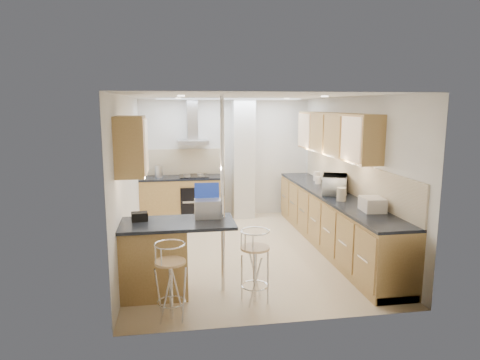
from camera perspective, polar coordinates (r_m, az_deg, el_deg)
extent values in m
plane|color=beige|center=(7.14, 0.60, -9.42)|extent=(4.80, 4.80, 0.00)
cube|color=white|center=(9.18, -1.94, 2.94)|extent=(3.60, 0.04, 2.50)
cube|color=white|center=(4.53, 5.82, -4.38)|extent=(3.60, 0.04, 2.50)
cube|color=white|center=(6.76, -14.59, 0.11)|extent=(0.04, 4.80, 2.50)
cube|color=white|center=(7.35, 14.59, 0.88)|extent=(0.04, 4.80, 2.50)
cube|color=white|center=(6.74, 0.64, 11.07)|extent=(3.60, 4.80, 0.02)
cube|color=#9E783F|center=(7.58, 12.40, 6.03)|extent=(0.34, 3.00, 0.72)
cube|color=#9E783F|center=(5.33, -14.37, 4.40)|extent=(0.34, 0.62, 0.72)
cube|color=beige|center=(7.35, 14.46, 0.33)|extent=(0.03, 4.40, 0.56)
cube|color=beige|center=(9.10, -7.87, 2.35)|extent=(1.70, 0.03, 0.56)
cube|color=silver|center=(9.03, 0.43, 2.83)|extent=(0.45, 0.40, 2.50)
cube|color=silver|center=(8.83, -6.28, 5.03)|extent=(0.62, 0.48, 0.08)
cube|color=silver|center=(8.94, -6.38, 7.91)|extent=(0.22, 0.20, 0.88)
cylinder|color=silver|center=(5.34, -2.33, -2.13)|extent=(0.05, 0.05, 2.50)
cube|color=black|center=(8.65, -6.00, -2.92)|extent=(0.58, 0.02, 0.58)
cube|color=black|center=(8.86, -6.17, 0.52)|extent=(0.58, 0.50, 0.02)
cube|color=tan|center=(8.51, -1.47, 10.73)|extent=(2.80, 0.35, 0.02)
cube|color=#9E783F|center=(7.40, 12.18, -5.38)|extent=(0.60, 4.40, 0.88)
cube|color=black|center=(7.29, 12.31, -1.89)|extent=(0.63, 4.40, 0.04)
cube|color=#9E783F|center=(8.95, -7.72, -2.59)|extent=(1.70, 0.60, 0.88)
cube|color=black|center=(8.86, -7.78, 0.32)|extent=(1.70, 0.63, 0.04)
cube|color=#9E783F|center=(5.53, -8.51, -10.46)|extent=(1.35, 0.62, 0.90)
cube|color=black|center=(5.38, -8.64, -5.76)|extent=(1.47, 0.72, 0.04)
imported|color=white|center=(7.21, 12.53, -0.60)|extent=(0.57, 0.67, 0.31)
cube|color=#A1A3A9|center=(5.52, -4.31, -3.81)|extent=(0.34, 0.26, 0.23)
cube|color=black|center=(5.50, -13.24, -4.78)|extent=(0.22, 0.17, 0.11)
cylinder|color=silver|center=(8.43, 10.16, 0.51)|extent=(0.16, 0.16, 0.18)
cylinder|color=silver|center=(8.10, 10.35, -0.03)|extent=(0.13, 0.13, 0.14)
cylinder|color=#B7AB92|center=(6.73, 13.36, -1.86)|extent=(0.18, 0.18, 0.20)
cylinder|color=white|center=(6.48, 16.58, -2.81)|extent=(0.12, 0.12, 0.13)
cube|color=silver|center=(6.20, 17.24, -3.11)|extent=(0.31, 0.38, 0.19)
cylinder|color=silver|center=(8.85, -10.78, 1.12)|extent=(0.16, 0.16, 0.23)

